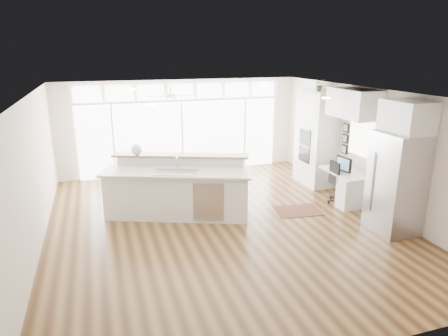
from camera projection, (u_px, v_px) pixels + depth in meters
name	position (u px, v px, depth m)	size (l,w,h in m)	color
floor	(223.00, 224.00, 8.36)	(7.00, 8.00, 0.02)	#452B15
ceiling	(223.00, 93.00, 7.59)	(7.00, 8.00, 0.02)	white
wall_back	(181.00, 127.00, 11.63)	(7.00, 0.04, 2.70)	beige
wall_front	(335.00, 255.00, 4.32)	(7.00, 0.04, 2.70)	beige
wall_left	(32.00, 178.00, 6.95)	(0.04, 8.00, 2.70)	beige
wall_right	(370.00, 149.00, 9.00)	(0.04, 8.00, 2.70)	beige
glass_wall	(182.00, 137.00, 11.66)	(5.80, 0.06, 2.08)	white
transom_row	(181.00, 91.00, 11.28)	(5.90, 0.06, 0.40)	white
desk_window	(361.00, 138.00, 9.21)	(0.04, 0.85, 0.85)	white
ceiling_fan	(170.00, 92.00, 10.07)	(1.16, 1.16, 0.32)	white
recessed_lights	(220.00, 93.00, 7.78)	(3.40, 3.00, 0.02)	white
oven_cabinet	(316.00, 138.00, 10.58)	(0.64, 1.20, 2.50)	white
desk_nook	(345.00, 187.00, 9.44)	(0.72, 1.30, 0.76)	white
upper_cabinets	(354.00, 103.00, 8.90)	(0.64, 1.30, 0.64)	white
refrigerator	(396.00, 183.00, 7.76)	(0.76, 0.90, 2.00)	#ADADB2
fridge_cabinet	(407.00, 117.00, 7.41)	(0.64, 0.90, 0.60)	white
framed_photos	(345.00, 139.00, 9.82)	(0.06, 0.22, 0.80)	black
kitchen_island	(177.00, 188.00, 8.59)	(3.17, 1.19, 1.26)	white
rug	(298.00, 211.00, 9.01)	(0.99, 0.71, 0.01)	#321810
office_chair	(342.00, 182.00, 9.35)	(0.53, 0.49, 1.02)	black
fishbowl	(137.00, 150.00, 8.81)	(0.24, 0.24, 0.24)	silver
monitor	(344.00, 164.00, 9.26)	(0.08, 0.46, 0.38)	black
keyboard	(337.00, 172.00, 9.26)	(0.12, 0.31, 0.02)	white
potted_plant	(319.00, 86.00, 10.19)	(0.26, 0.29, 0.23)	#385E28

